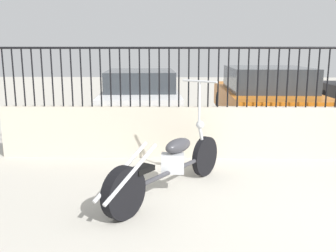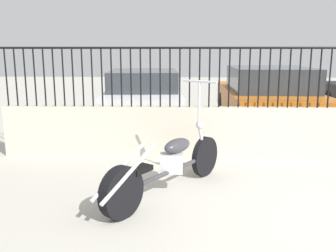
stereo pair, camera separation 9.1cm
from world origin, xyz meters
The scene contains 5 objects.
low_wall centered at (0.00, 2.42, 0.42)m, with size 9.80×0.18×0.84m.
fence_railing centered at (0.00, 2.42, 1.45)m, with size 9.80×0.04×0.96m.
motorcycle_dark_grey centered at (-2.15, 0.70, 0.37)m, with size 1.43×2.01×1.38m.
car_white centered at (-2.91, 5.60, 0.64)m, with size 2.09×4.37×1.26m.
car_orange centered at (0.01, 4.98, 0.69)m, with size 1.90×4.27×1.37m.
Camera 2 is at (-1.91, -3.62, 1.78)m, focal length 40.00 mm.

